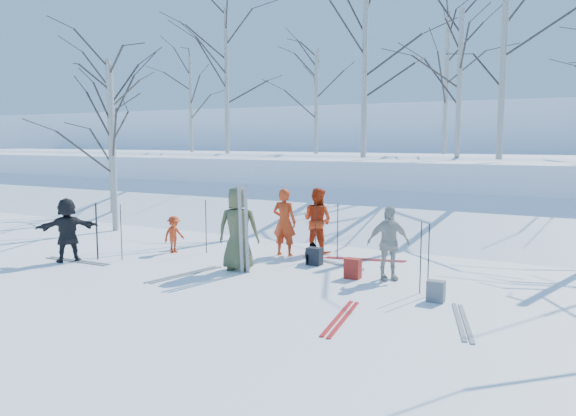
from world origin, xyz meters
The scene contains 40 objects.
ground centered at (0.00, 0.00, 0.00)m, with size 120.00×120.00×0.00m, color white.
snow_ramp centered at (0.00, 7.00, 0.15)m, with size 70.00×9.50×1.40m, color white.
snow_plateau centered at (0.00, 17.00, 1.00)m, with size 70.00×18.00×2.20m, color white.
far_hill centered at (0.00, 38.00, 2.00)m, with size 90.00×30.00×6.00m, color white.
skier_olive_center centered at (-0.68, 0.48, 0.92)m, with size 0.90×0.59×1.84m, color #484D2E.
skier_red_north centered at (-0.55, 2.33, 0.83)m, with size 0.61×0.40×1.66m, color red.
skier_redor_behind centered at (0.02, 3.00, 0.82)m, with size 0.80×0.62×1.64m, color #BA300E.
skier_red_seated centered at (-3.17, 1.29, 0.47)m, with size 0.60×0.35×0.93m, color red.
skier_cream_east centered at (2.46, 1.24, 0.76)m, with size 0.89×0.37×1.51m, color beige.
skier_grey_west centered at (-4.66, -0.71, 0.75)m, with size 1.40×0.44×1.50m, color black.
dog centered at (0.41, 1.84, 0.23)m, with size 0.25×0.55×0.46m, color black.
upright_ski_left centered at (-0.44, 0.21, 0.95)m, with size 0.07×0.02×1.90m, color silver.
upright_ski_right centered at (-0.33, 0.28, 0.95)m, with size 0.07×0.02×1.90m, color silver.
ski_pair_a centered at (4.37, -0.80, 0.01)m, with size 0.74×1.88×0.02m, color silver, non-canonical shape.
ski_pair_b centered at (2.63, -1.55, 0.01)m, with size 0.50×1.91×0.02m, color #A81818, non-canonical shape.
ski_pair_c centered at (-1.43, -0.45, 0.01)m, with size 0.57×1.90×0.02m, color silver, non-canonical shape.
ski_pair_d centered at (-4.48, -0.62, 0.01)m, with size 1.91×0.27×0.02m, color silver, non-canonical shape.
ski_pair_e centered at (1.38, 2.80, 0.01)m, with size 1.89×0.66×0.02m, color #A81818, non-canonical shape.
ski_pair_f centered at (0.84, 2.10, 0.01)m, with size 1.85×0.85×0.02m, color silver, non-canonical shape.
ski_pole_a centered at (-4.27, -0.20, 0.67)m, with size 0.02×0.02×1.34m, color black.
ski_pole_b centered at (-2.43, 1.64, 0.67)m, with size 0.02×0.02×1.34m, color black.
ski_pole_c centered at (-4.31, -0.14, 0.67)m, with size 0.02×0.02×1.34m, color black.
ski_pole_d centered at (-4.17, -0.28, 0.67)m, with size 0.02×0.02×1.34m, color black.
ski_pole_e centered at (0.34, 2.23, 0.67)m, with size 0.02×0.02×1.34m, color black.
ski_pole_f centered at (0.76, 2.57, 0.67)m, with size 0.02×0.02×1.34m, color black.
ski_pole_g centered at (3.33, 0.53, 0.67)m, with size 0.02×0.02×1.34m, color black.
ski_pole_h centered at (-3.65, -0.02, 0.67)m, with size 0.02×0.02×1.34m, color black.
ski_pole_i centered at (3.50, 0.40, 0.67)m, with size 0.02×0.02×1.34m, color black.
backpack_red centered at (1.81, 0.98, 0.21)m, with size 0.32×0.22×0.42m, color maroon.
backpack_grey centered at (3.72, 0.12, 0.19)m, with size 0.30×0.20×0.38m, color #5A5D62.
backpack_dark centered at (0.57, 1.72, 0.20)m, with size 0.34×0.24×0.40m, color black.
birch_plateau_b centered at (-12.43, 13.75, 4.63)m, with size 4.01×4.01×4.87m, color silver, non-canonical shape.
birch_plateau_c centered at (-5.10, 13.45, 4.46)m, with size 3.76×3.76×4.52m, color silver, non-canonical shape.
birch_plateau_e centered at (1.63, 11.29, 4.82)m, with size 4.26×4.26×5.23m, color silver, non-canonical shape.
birch_plateau_f centered at (-1.26, 9.42, 5.22)m, with size 4.83×4.83×6.04m, color silver, non-canonical shape.
birch_plateau_h centered at (3.30, 9.72, 5.46)m, with size 5.16×5.16×6.51m, color silver, non-canonical shape.
birch_plateau_i centered at (-8.79, 11.76, 5.44)m, with size 5.13×5.13×6.48m, color silver, non-canonical shape.
birch_plateau_j centered at (0.14, 15.60, 5.25)m, with size 4.87×4.87×6.10m, color silver, non-canonical shape.
birch_edge_a centered at (-7.06, 3.10, 2.55)m, with size 4.17×4.17×5.09m, color silver, non-canonical shape.
birch_edge_d centered at (-9.12, 5.02, 2.82)m, with size 4.55×4.55×5.64m, color silver, non-canonical shape.
Camera 1 is at (6.06, -9.56, 2.84)m, focal length 35.00 mm.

